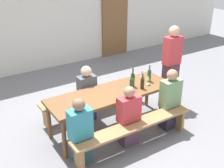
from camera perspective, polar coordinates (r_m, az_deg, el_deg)
The scene contains 18 objects.
ground_plane at distance 5.31m, azimuth 0.00°, elevation -8.84°, with size 24.00×24.00×0.00m, color slate.
back_wall at distance 7.84m, azimuth -14.97°, elevation 14.24°, with size 14.00×0.20×3.20m, color silver.
wooden_door at distance 8.82m, azimuth 0.60°, elevation 12.54°, with size 0.90×0.06×2.10m, color brown.
tasting_table at distance 4.96m, azimuth 0.00°, elevation -2.36°, with size 2.33×0.76×0.75m.
bench_near at distance 4.64m, azimuth 4.59°, elevation -9.05°, with size 2.23×0.30×0.45m.
bench_far at distance 5.63m, azimuth -3.75°, elevation -2.51°, with size 2.23×0.30×0.45m.
wine_bottle_0 at distance 4.92m, azimuth 4.03°, elevation -0.08°, with size 0.08×0.08×0.33m.
wine_bottle_1 at distance 5.09m, azimuth 4.24°, elevation 0.88°, with size 0.07×0.07×0.35m.
wine_bottle_2 at distance 5.02m, azimuth 6.21°, elevation 0.15°, with size 0.07×0.07×0.28m.
wine_bottle_3 at distance 5.33m, azimuth 7.62°, elevation 1.76°, with size 0.07×0.07×0.32m.
wine_glass_0 at distance 5.52m, azimuth 6.09°, elevation 2.50°, with size 0.07×0.07×0.15m.
wine_glass_1 at distance 4.36m, azimuth -8.07°, elevation -3.67°, with size 0.08×0.08×0.18m.
wine_glass_2 at distance 5.19m, azimuth 7.36°, elevation 1.21°, with size 0.07×0.07×0.18m.
seated_guest_near_0 at distance 4.27m, azimuth -6.43°, elevation -9.93°, with size 0.35×0.24×1.10m.
seated_guest_near_1 at distance 4.66m, azimuth 3.40°, elevation -6.84°, with size 0.38×0.24×1.07m.
seated_guest_near_2 at distance 5.16m, azimuth 11.69°, elevation -3.35°, with size 0.37×0.24×1.15m.
seated_guest_far_0 at distance 5.34m, azimuth -5.08°, elevation -2.13°, with size 0.34×0.24×1.10m.
standing_host at distance 5.90m, azimuth 11.93°, elevation 3.40°, with size 0.35×0.24×1.70m.
Camera 1 is at (-2.38, -3.71, 2.96)m, focal length 44.86 mm.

